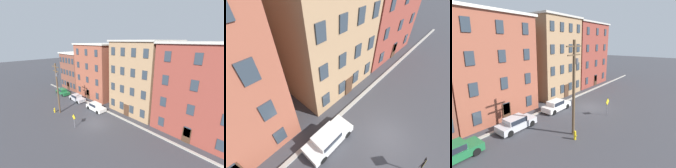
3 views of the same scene
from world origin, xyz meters
TOP-DOWN VIEW (x-y plane):
  - ground_plane at (0.00, 0.00)m, footprint 200.00×200.00m
  - kerb_strip at (0.00, 4.50)m, footprint 56.00×0.36m
  - apartment_far at (1.94, 11.76)m, footprint 9.78×12.04m
  - apartment_annex at (12.63, 11.62)m, footprint 11.83×11.75m
  - car_white at (-3.87, 3.39)m, footprint 4.40×1.92m
  - caution_sign at (-1.22, -3.04)m, footprint 1.02×0.08m

SIDE VIEW (x-z plane):
  - ground_plane at x=0.00m, z-range 0.00..0.00m
  - kerb_strip at x=0.00m, z-range 0.00..0.16m
  - car_white at x=-3.87m, z-range 0.03..1.46m
  - caution_sign at x=-1.22m, z-range 0.40..2.79m
  - apartment_annex at x=12.63m, z-range 0.01..13.36m
  - apartment_far at x=1.94m, z-range 0.01..13.60m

